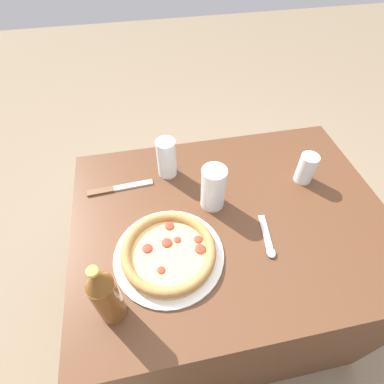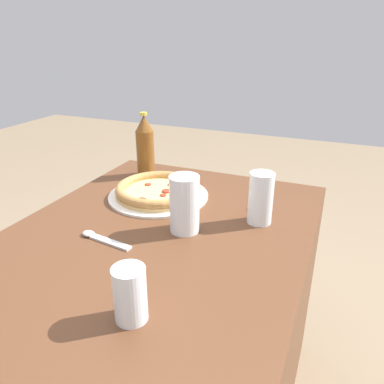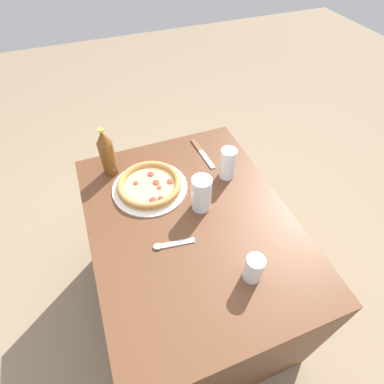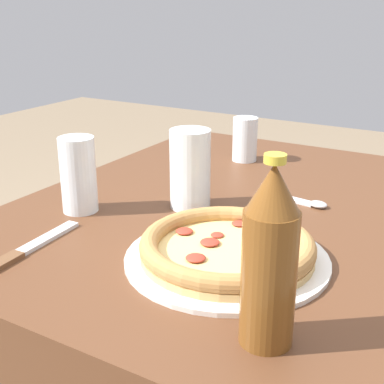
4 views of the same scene
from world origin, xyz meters
TOP-DOWN VIEW (x-y plane):
  - ground_plane at (0.00, 0.00)m, footprint 8.00×8.00m
  - table at (0.00, 0.00)m, footprint 1.05×0.80m
  - pizza_veggie at (0.23, 0.11)m, footprint 0.33×0.33m
  - glass_orange_juice at (-0.30, -0.11)m, footprint 0.06×0.06m
  - glass_red_wine at (0.18, -0.24)m, footprint 0.07×0.07m
  - glass_cola at (0.05, -0.06)m, footprint 0.08×0.08m
  - beer_bottle at (0.39, 0.25)m, footprint 0.07×0.07m
  - knife at (0.37, -0.20)m, footprint 0.23×0.04m
  - spoon at (-0.08, 0.12)m, footprint 0.05×0.16m

SIDE VIEW (x-z plane):
  - ground_plane at x=0.00m, z-range 0.00..0.00m
  - table at x=0.00m, z-range 0.00..0.74m
  - knife at x=0.37m, z-range 0.74..0.75m
  - spoon at x=-0.08m, z-range 0.74..0.75m
  - pizza_veggie at x=0.23m, z-range 0.74..0.78m
  - glass_orange_juice at x=-0.30m, z-range 0.74..0.85m
  - glass_red_wine at x=0.18m, z-range 0.73..0.88m
  - glass_cola at x=0.05m, z-range 0.73..0.89m
  - beer_bottle at x=0.39m, z-range 0.73..0.97m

